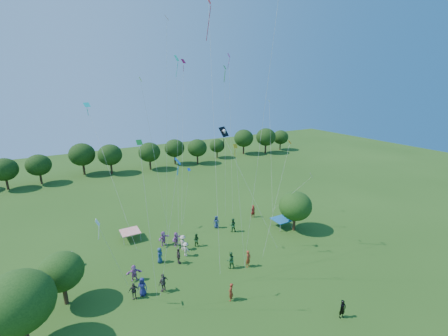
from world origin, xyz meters
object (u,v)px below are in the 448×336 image
Objects in this scene: pirate_kite at (225,135)px; red_high_kite at (211,52)px; near_tree_west at (18,302)px; near_tree_north at (61,271)px; near_tree_east at (295,206)px; tent_blue at (281,220)px; tent_red_stripe at (130,232)px; man_in_black at (342,309)px.

pirate_kite is 8.11m from red_high_kite.
near_tree_north is at bearing 55.39° from near_tree_west.
near_tree_east is at bearing 0.56° from near_tree_north.
tent_blue is 0.17× the size of pirate_kite.
near_tree_north is at bearing -177.58° from pirate_kite.
near_tree_east reaches higher than tent_red_stripe.
near_tree_north is 26.64m from near_tree_east.
near_tree_east is 3.28× the size of man_in_black.
pirate_kite reaches higher than tent_blue.
near_tree_east is at bearing 8.04° from near_tree_west.
pirate_kite is at bearing 11.28° from red_high_kite.
man_in_black is at bearing -33.82° from near_tree_north.
near_tree_north is at bearing 153.94° from man_in_black.
near_tree_north is at bearing -131.50° from tent_red_stripe.
near_tree_north is at bearing -178.68° from red_high_kite.
man_in_black is at bearing -22.54° from near_tree_west.
near_tree_north is 0.92× the size of near_tree_east.
near_tree_east is 2.41× the size of tent_blue.
near_tree_east is (29.32, 4.14, -0.70)m from near_tree_west.
red_high_kite is at bearing -172.29° from tent_blue.
man_in_black is (-6.24, -14.97, -0.23)m from tent_blue.
man_in_black reaches higher than tent_red_stripe.
tent_red_stripe is (-19.10, 8.26, -2.38)m from near_tree_east.
red_high_kite is at bearing -48.82° from tent_red_stripe.
near_tree_west is 16.36m from tent_red_stripe.
red_high_kite is (7.16, -8.18, 20.31)m from tent_red_stripe.
pirate_kite reaches higher than near_tree_east.
tent_blue is (18.30, -6.67, 0.00)m from tent_red_stripe.
red_high_kite is (14.70, 0.34, 18.09)m from near_tree_north.
tent_blue is 23.21m from red_high_kite.
tent_blue is at bearing 7.01° from pirate_kite.
near_tree_north reaches higher than man_in_black.
near_tree_west reaches higher than tent_blue.
near_tree_west is 21.81m from pirate_kite.
pirate_kite is (-3.09, 13.82, 12.63)m from man_in_black.
near_tree_east is 14.27m from pirate_kite.
near_tree_west is 0.49× the size of pirate_kite.
tent_blue is at bearing 7.71° from red_high_kite.
tent_red_stripe is 24.78m from man_in_black.
near_tree_east is at bearing -63.16° from tent_blue.
near_tree_west is 29.25m from tent_blue.
near_tree_east is 2.41× the size of tent_red_stripe.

